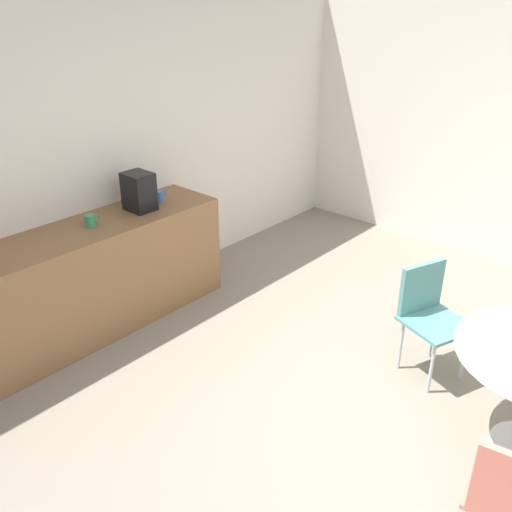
# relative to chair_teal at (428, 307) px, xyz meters

# --- Properties ---
(ground_plane) EXTENTS (6.00, 6.00, 0.00)m
(ground_plane) POSITION_rel_chair_teal_xyz_m (-0.75, -0.36, -0.52)
(ground_plane) COLOR gray
(wall_back) EXTENTS (6.00, 0.10, 2.60)m
(wall_back) POSITION_rel_chair_teal_xyz_m (-0.75, 2.64, 0.78)
(wall_back) COLOR silver
(wall_back) RESTS_ON ground_plane
(counter_block) EXTENTS (2.48, 0.60, 0.90)m
(counter_block) POSITION_rel_chair_teal_xyz_m (-1.37, 2.29, -0.07)
(counter_block) COLOR brown
(counter_block) RESTS_ON ground_plane
(chair_teal) EXTENTS (0.54, 0.54, 0.83)m
(chair_teal) POSITION_rel_chair_teal_xyz_m (0.00, 0.00, 0.00)
(chair_teal) COLOR silver
(chair_teal) RESTS_ON ground_plane
(mug_white) EXTENTS (0.13, 0.08, 0.09)m
(mug_white) POSITION_rel_chair_teal_xyz_m (-1.24, 2.30, 0.43)
(mug_white) COLOR #338C59
(mug_white) RESTS_ON counter_block
(mug_green) EXTENTS (0.13, 0.08, 0.09)m
(mug_green) POSITION_rel_chair_teal_xyz_m (-0.52, 2.33, 0.43)
(mug_green) COLOR #3F66BF
(mug_green) RESTS_ON counter_block
(coffee_maker) EXTENTS (0.20, 0.24, 0.32)m
(coffee_maker) POSITION_rel_chair_teal_xyz_m (-0.75, 2.29, 0.54)
(coffee_maker) COLOR black
(coffee_maker) RESTS_ON counter_block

